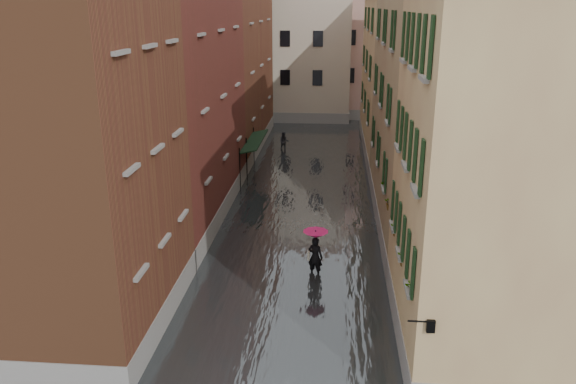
% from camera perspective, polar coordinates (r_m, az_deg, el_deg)
% --- Properties ---
extents(ground, '(120.00, 120.00, 0.00)m').
position_cam_1_polar(ground, '(22.08, -0.25, -11.27)').
color(ground, '#525254').
rests_on(ground, ground).
extents(floodwater, '(10.00, 60.00, 0.20)m').
position_cam_1_polar(floodwater, '(33.92, 1.69, -0.16)').
color(floodwater, '#3C4143').
rests_on(floodwater, ground).
extents(building_left_near, '(6.00, 8.00, 13.00)m').
position_cam_1_polar(building_left_near, '(19.69, -21.62, 4.07)').
color(building_left_near, brown).
rests_on(building_left_near, ground).
extents(building_left_mid, '(6.00, 14.00, 12.50)m').
position_cam_1_polar(building_left_mid, '(29.78, -12.39, 8.99)').
color(building_left_mid, '#5A221C').
rests_on(building_left_mid, ground).
extents(building_left_far, '(6.00, 16.00, 14.00)m').
position_cam_1_polar(building_left_far, '(44.13, -6.75, 13.26)').
color(building_left_far, brown).
rests_on(building_left_far, ground).
extents(building_right_near, '(6.00, 8.00, 11.50)m').
position_cam_1_polar(building_right_near, '(18.63, 21.12, 0.96)').
color(building_right_near, tan).
rests_on(building_right_near, ground).
extents(building_right_mid, '(6.00, 14.00, 13.00)m').
position_cam_1_polar(building_right_mid, '(28.92, 15.51, 8.98)').
color(building_right_mid, '#96885B').
rests_on(building_right_mid, ground).
extents(building_right_far, '(6.00, 16.00, 11.50)m').
position_cam_1_polar(building_right_far, '(43.72, 11.99, 11.30)').
color(building_right_far, tan).
rests_on(building_right_far, ground).
extents(building_end_cream, '(12.00, 9.00, 13.00)m').
position_cam_1_polar(building_end_cream, '(57.45, 0.12, 14.09)').
color(building_end_cream, '#BEB497').
rests_on(building_end_cream, ground).
extents(building_end_pink, '(10.00, 9.00, 12.00)m').
position_cam_1_polar(building_end_pink, '(59.44, 9.21, 13.53)').
color(building_end_pink, tan).
rests_on(building_end_pink, ground).
extents(awning_near, '(1.09, 2.75, 2.80)m').
position_cam_1_polar(awning_near, '(35.09, -3.84, 4.46)').
color(awning_near, black).
rests_on(awning_near, ground).
extents(awning_far, '(1.09, 3.39, 2.80)m').
position_cam_1_polar(awning_far, '(37.88, -3.18, 5.56)').
color(awning_far, black).
rests_on(awning_far, ground).
extents(wall_lantern, '(0.71, 0.22, 0.35)m').
position_cam_1_polar(wall_lantern, '(15.54, 14.20, -12.96)').
color(wall_lantern, black).
rests_on(wall_lantern, ground).
extents(window_planters, '(0.59, 10.47, 0.84)m').
position_cam_1_polar(window_planters, '(20.93, 11.14, -2.74)').
color(window_planters, brown).
rests_on(window_planters, ground).
extents(pedestrian_main, '(1.07, 1.07, 2.06)m').
position_cam_1_polar(pedestrian_main, '(23.58, 2.79, -5.74)').
color(pedestrian_main, black).
rests_on(pedestrian_main, ground).
extents(pedestrian_far, '(0.80, 0.64, 1.55)m').
position_cam_1_polar(pedestrian_far, '(43.95, -0.41, 5.13)').
color(pedestrian_far, black).
rests_on(pedestrian_far, ground).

